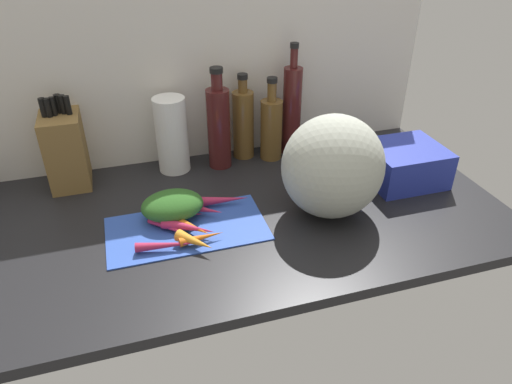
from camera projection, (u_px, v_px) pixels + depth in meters
ground_plane at (205, 220)px, 133.74cm from camera, size 170.00×80.00×3.00cm
wall_back at (174, 70)px, 148.54cm from camera, size 170.00×3.00×60.00cm
cutting_board at (187, 228)px, 127.18cm from camera, size 42.33×22.63×0.80cm
carrot_0 at (168, 245)px, 118.26cm from camera, size 16.19×5.06×2.48cm
carrot_1 at (202, 237)px, 121.02cm from camera, size 11.82×3.50×2.38cm
carrot_2 at (189, 227)px, 124.02cm from camera, size 14.03×10.73×3.19cm
carrot_3 at (190, 226)px, 124.70cm from camera, size 10.84×11.97×3.12cm
carrot_4 at (195, 241)px, 118.87cm from camera, size 9.62×9.97×3.26cm
carrot_5 at (179, 214)px, 129.28cm from camera, size 12.99×6.81×3.26cm
carrot_6 at (171, 228)px, 124.73cm from camera, size 11.34×12.27×2.07cm
carrot_7 at (225, 200)px, 135.84cm from camera, size 13.73×4.53×2.83cm
carrot_8 at (199, 209)px, 131.45cm from camera, size 13.27×10.06×3.37cm
carrot_greens_pile at (172, 205)px, 129.38cm from camera, size 16.99×13.07×7.19cm
winter_squash at (333, 167)px, 127.45cm from camera, size 27.99×26.66×28.67cm
knife_block at (66, 148)px, 142.85cm from camera, size 11.35×16.69×28.09cm
paper_towel_roll at (172, 135)px, 149.63cm from camera, size 10.05×10.05×24.45cm
bottle_0 at (219, 126)px, 151.00cm from camera, size 7.44×7.44×33.01cm
bottle_1 at (243, 123)px, 158.04cm from camera, size 7.14×7.14×28.79cm
bottle_2 at (271, 127)px, 157.44cm from camera, size 7.29×7.29×28.08cm
bottle_3 at (292, 110)px, 158.19cm from camera, size 6.23×6.23×37.85cm
dish_rack at (404, 164)px, 147.09cm from camera, size 22.44×20.26×11.37cm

